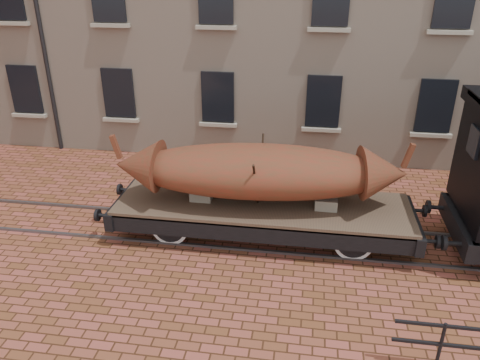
# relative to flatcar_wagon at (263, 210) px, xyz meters

# --- Properties ---
(ground) EXTENTS (90.00, 90.00, 0.00)m
(ground) POSITION_rel_flatcar_wagon_xyz_m (0.42, -0.00, -0.76)
(ground) COLOR brown
(rail_track) EXTENTS (30.00, 1.52, 0.06)m
(rail_track) POSITION_rel_flatcar_wagon_xyz_m (0.42, -0.00, -0.73)
(rail_track) COLOR #59595E
(rail_track) RESTS_ON ground
(flatcar_wagon) EXTENTS (8.12, 2.20, 1.23)m
(flatcar_wagon) POSITION_rel_flatcar_wagon_xyz_m (0.00, 0.00, 0.00)
(flatcar_wagon) COLOR brown
(flatcar_wagon) RESTS_ON ground
(iron_boat) EXTENTS (7.10, 2.36, 1.68)m
(iron_boat) POSITION_rel_flatcar_wagon_xyz_m (-0.12, -0.00, 1.05)
(iron_boat) COLOR maroon
(iron_boat) RESTS_ON flatcar_wagon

